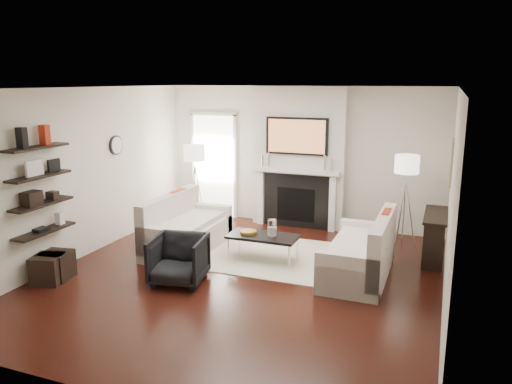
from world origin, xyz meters
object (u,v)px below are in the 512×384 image
(loveseat_left_base, at_px, (188,237))
(ottoman_near, at_px, (57,265))
(lamp_right_shade, at_px, (407,164))
(coffee_table, at_px, (263,236))
(lamp_left_shade, at_px, (194,153))
(loveseat_right_base, at_px, (358,262))
(armchair, at_px, (178,257))

(loveseat_left_base, height_order, ottoman_near, loveseat_left_base)
(loveseat_left_base, relative_size, lamp_right_shade, 4.50)
(lamp_right_shade, xyz_separation_m, ottoman_near, (-4.52, -3.20, -1.25))
(coffee_table, distance_m, lamp_right_shade, 2.68)
(lamp_left_shade, bearing_deg, ottoman_near, -101.28)
(coffee_table, distance_m, ottoman_near, 3.08)
(loveseat_left_base, bearing_deg, lamp_left_shade, 112.09)
(loveseat_right_base, xyz_separation_m, ottoman_near, (-4.03, -1.67, -0.01))
(armchair, height_order, ottoman_near, armchair)
(coffee_table, xyz_separation_m, ottoman_near, (-2.52, -1.76, -0.20))
(ottoman_near, bearing_deg, lamp_right_shade, 35.32)
(loveseat_left_base, relative_size, coffee_table, 1.64)
(loveseat_right_base, relative_size, ottoman_near, 4.50)
(loveseat_left_base, bearing_deg, loveseat_right_base, -2.72)
(loveseat_right_base, distance_m, coffee_table, 1.53)
(lamp_left_shade, bearing_deg, loveseat_right_base, -22.80)
(armchair, relative_size, ottoman_near, 1.86)
(armchair, height_order, lamp_left_shade, lamp_left_shade)
(loveseat_right_base, height_order, armchair, armchair)
(loveseat_right_base, distance_m, ottoman_near, 4.37)
(loveseat_left_base, bearing_deg, armchair, -66.26)
(loveseat_left_base, xyz_separation_m, lamp_right_shade, (3.37, 1.39, 1.24))
(lamp_right_shade, bearing_deg, loveseat_left_base, -157.57)
(lamp_left_shade, bearing_deg, loveseat_left_base, -67.91)
(loveseat_left_base, height_order, lamp_left_shade, lamp_left_shade)
(loveseat_left_base, xyz_separation_m, armchair, (0.57, -1.30, 0.16))
(loveseat_left_base, distance_m, lamp_left_shade, 1.87)
(lamp_left_shade, xyz_separation_m, lamp_right_shade, (3.90, 0.10, 0.00))
(coffee_table, height_order, lamp_left_shade, lamp_left_shade)
(coffee_table, bearing_deg, loveseat_right_base, -3.39)
(loveseat_left_base, distance_m, ottoman_near, 2.14)
(coffee_table, relative_size, lamp_left_shade, 2.75)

